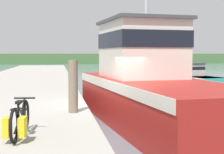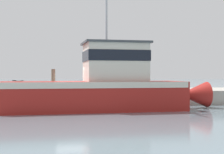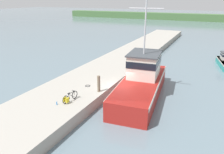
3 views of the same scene
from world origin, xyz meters
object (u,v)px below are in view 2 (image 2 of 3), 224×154
Objects in this scene: mooring_post at (53,80)px; water_bottle_by_bike at (2,89)px; fishing_boat_main at (104,85)px; bicycle_touring at (13,86)px.

mooring_post is 4.06m from water_bottle_by_bike.
fishing_boat_main is 7.20m from bicycle_touring.
water_bottle_by_bike is at bearing -131.10° from fishing_boat_main.
mooring_post reaches higher than water_bottle_by_bike.
fishing_boat_main is at bearing 55.33° from water_bottle_by_bike.
bicycle_touring is at bearing 57.85° from water_bottle_by_bike.
fishing_boat_main reaches higher than mooring_post.
water_bottle_by_bike is at bearing -116.64° from bicycle_touring.
fishing_boat_main is 7.28× the size of bicycle_touring.
bicycle_touring is 7.20× the size of water_bottle_by_bike.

